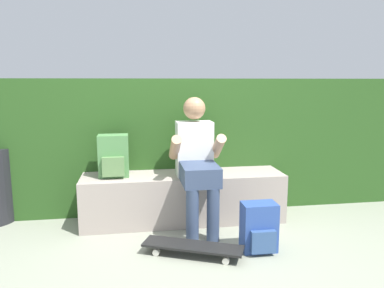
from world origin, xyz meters
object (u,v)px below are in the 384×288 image
bench_main (183,197)px  skateboard_near_person (193,247)px  backpack_on_bench (114,157)px  person_skater (197,159)px  backpack_on_ground (259,228)px

bench_main → skateboard_near_person: 0.80m
bench_main → skateboard_near_person: bench_main is taller
backpack_on_bench → person_skater: bearing=-15.8°
bench_main → backpack_on_ground: bench_main is taller
backpack_on_ground → bench_main: bearing=123.6°
person_skater → bench_main: bearing=113.4°
skateboard_near_person → backpack_on_ground: (0.55, 0.01, 0.12)m
skateboard_near_person → backpack_on_ground: backpack_on_ground is taller
bench_main → skateboard_near_person: size_ratio=2.41×
backpack_on_bench → skateboard_near_person: bearing=-50.8°
bench_main → backpack_on_bench: size_ratio=4.90×
bench_main → skateboard_near_person: bearing=-92.2°
skateboard_near_person → backpack_on_bench: 1.17m
skateboard_near_person → backpack_on_bench: (-0.63, 0.78, 0.59)m
bench_main → person_skater: 0.50m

